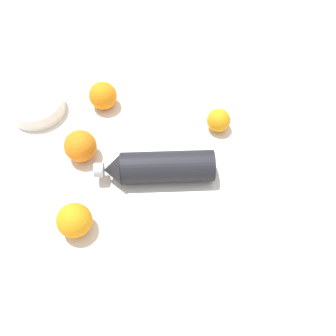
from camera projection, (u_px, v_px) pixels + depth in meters
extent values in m
plane|color=silver|center=(173.00, 173.00, 0.89)|extent=(2.40, 2.40, 0.00)
cylinder|color=black|center=(168.00, 168.00, 0.85)|extent=(0.16, 0.23, 0.08)
cone|color=black|center=(113.00, 170.00, 0.85)|extent=(0.09, 0.07, 0.08)
cylinder|color=#B2B7BF|center=(99.00, 170.00, 0.85)|extent=(0.04, 0.04, 0.04)
sphere|color=orange|center=(80.00, 146.00, 0.89)|extent=(0.08, 0.08, 0.08)
sphere|color=orange|center=(219.00, 120.00, 0.95)|extent=(0.06, 0.06, 0.06)
sphere|color=orange|center=(103.00, 96.00, 0.99)|extent=(0.08, 0.08, 0.08)
sphere|color=orange|center=(74.00, 220.00, 0.78)|extent=(0.08, 0.08, 0.08)
cylinder|color=white|center=(37.00, 106.00, 0.99)|extent=(0.15, 0.15, 0.04)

